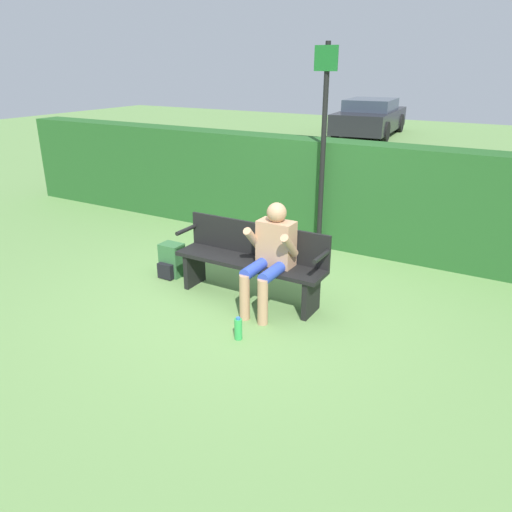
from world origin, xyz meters
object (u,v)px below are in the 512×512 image
(park_bench, at_px, (252,259))
(backpack, at_px, (171,261))
(parked_car, at_px, (370,117))
(water_bottle, at_px, (238,329))
(signpost, at_px, (323,140))
(person_seated, at_px, (271,252))

(park_bench, height_order, backpack, park_bench)
(park_bench, height_order, parked_car, parked_car)
(water_bottle, distance_m, parked_car, 15.28)
(backpack, height_order, water_bottle, backpack)
(backpack, distance_m, signpost, 2.59)
(person_seated, height_order, backpack, person_seated)
(person_seated, distance_m, parked_car, 14.52)
(person_seated, xyz_separation_m, water_bottle, (0.05, -0.76, -0.55))
(backpack, xyz_separation_m, signpost, (1.25, 1.80, 1.38))
(person_seated, xyz_separation_m, signpost, (-0.27, 1.95, 0.92))
(person_seated, bearing_deg, park_bench, 156.65)
(person_seated, height_order, parked_car, parked_car)
(backpack, bearing_deg, park_bench, -0.54)
(park_bench, distance_m, backpack, 1.22)
(park_bench, bearing_deg, water_bottle, -67.23)
(park_bench, distance_m, parked_car, 14.31)
(signpost, bearing_deg, water_bottle, -83.23)
(person_seated, bearing_deg, signpost, 97.83)
(water_bottle, relative_size, signpost, 0.08)
(backpack, distance_m, parked_car, 14.09)
(water_bottle, relative_size, parked_car, 0.05)
(person_seated, relative_size, parked_car, 0.26)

